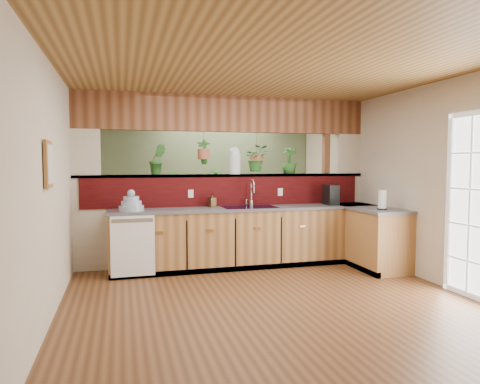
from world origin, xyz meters
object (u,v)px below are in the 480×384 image
object	(u,v)px
glass_jar	(235,161)
shelving_console	(193,216)
soap_dispenser	(212,200)
coffee_maker	(331,196)
dish_stack	(131,204)
paper_towel	(382,200)
faucet	(252,192)

from	to	relation	value
glass_jar	shelving_console	xyz separation A→B (m)	(-0.36, 1.90, -1.10)
soap_dispenser	coffee_maker	distance (m)	1.91
soap_dispenser	shelving_console	distance (m)	2.17
dish_stack	shelving_console	world-z (taller)	dish_stack
soap_dispenser	coffee_maker	bearing A→B (deg)	-5.50
soap_dispenser	glass_jar	xyz separation A→B (m)	(0.41, 0.21, 0.59)
coffee_maker	paper_towel	xyz separation A→B (m)	(0.37, -0.84, -0.01)
dish_stack	paper_towel	xyz separation A→B (m)	(3.46, -0.79, 0.04)
dish_stack	shelving_console	size ratio (longest dim) A/B	0.23
soap_dispenser	paper_towel	distance (m)	2.48
dish_stack	glass_jar	size ratio (longest dim) A/B	0.82
dish_stack	soap_dispenser	bearing A→B (deg)	10.99
shelving_console	dish_stack	bearing A→B (deg)	-109.83
glass_jar	paper_towel	bearing A→B (deg)	-33.45
dish_stack	glass_jar	world-z (taller)	glass_jar
dish_stack	paper_towel	distance (m)	3.55
faucet	soap_dispenser	distance (m)	0.64
soap_dispenser	glass_jar	world-z (taller)	glass_jar
glass_jar	shelving_console	world-z (taller)	glass_jar
paper_towel	coffee_maker	bearing A→B (deg)	113.62
shelving_console	paper_towel	bearing A→B (deg)	-46.54
faucet	dish_stack	bearing A→B (deg)	-172.98
coffee_maker	shelving_console	distance (m)	2.99
glass_jar	faucet	bearing A→B (deg)	-44.56
soap_dispenser	paper_towel	bearing A→B (deg)	-24.23
paper_towel	shelving_console	bearing A→B (deg)	125.30
shelving_console	coffee_maker	bearing A→B (deg)	-42.94
dish_stack	coffee_maker	world-z (taller)	coffee_maker
soap_dispenser	glass_jar	distance (m)	0.75
coffee_maker	shelving_console	bearing A→B (deg)	130.89
dish_stack	glass_jar	distance (m)	1.77
dish_stack	coffee_maker	distance (m)	3.09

